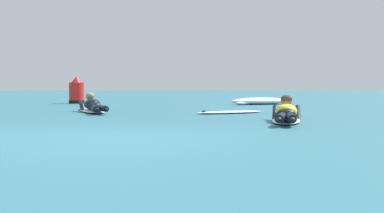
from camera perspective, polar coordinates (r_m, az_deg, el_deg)
ground_plane at (r=16.56m, az=-9.77°, el=-0.03°), size 120.00×120.00×0.00m
surfer_near at (r=9.44m, az=10.44°, el=-0.90°), size 1.21×2.41×0.55m
surfer_far at (r=13.10m, az=-10.95°, el=-0.04°), size 0.92×2.69×0.54m
drifting_surfboard at (r=12.41m, az=4.16°, el=-0.61°), size 1.90×1.15×0.16m
whitewater_back at (r=18.48m, az=7.60°, el=0.58°), size 2.49×1.44×0.25m
channel_marker_buoy at (r=19.88m, az=-12.73°, el=1.52°), size 0.59×0.59×1.03m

